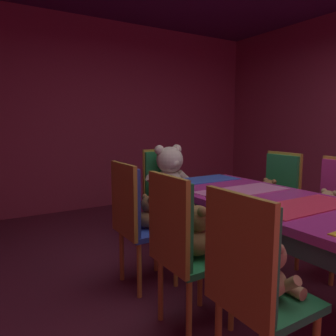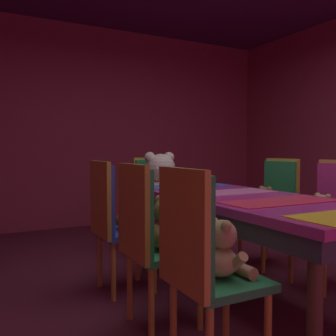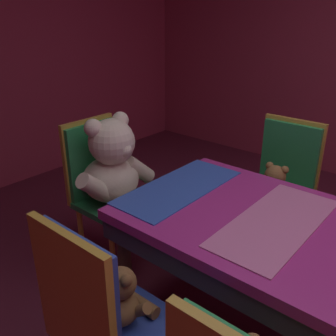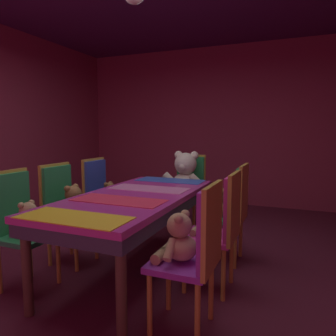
% 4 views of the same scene
% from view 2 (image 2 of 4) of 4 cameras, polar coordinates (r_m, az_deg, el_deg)
% --- Properties ---
extents(ground_plane, '(7.90, 7.90, 0.00)m').
position_cam_2_polar(ground_plane, '(2.87, 12.13, -19.09)').
color(ground_plane, '#591E33').
extents(wall_back, '(5.20, 0.12, 2.80)m').
position_cam_2_polar(wall_back, '(5.53, -9.53, 6.16)').
color(wall_back, '#99334C').
rests_on(wall_back, ground_plane).
extents(banquet_table, '(0.90, 2.02, 0.75)m').
position_cam_2_polar(banquet_table, '(2.70, 12.26, -6.13)').
color(banquet_table, '#B22D8C').
rests_on(banquet_table, ground_plane).
extents(chair_left_0, '(0.42, 0.41, 0.98)m').
position_cam_2_polar(chair_left_0, '(1.77, 4.41, -12.58)').
color(chair_left_0, '#268C4C').
rests_on(chair_left_0, ground_plane).
extents(teddy_left_0, '(0.23, 0.30, 0.28)m').
position_cam_2_polar(teddy_left_0, '(1.86, 8.27, -12.44)').
color(teddy_left_0, tan).
rests_on(teddy_left_0, chair_left_0).
extents(chair_left_1, '(0.42, 0.41, 0.98)m').
position_cam_2_polar(chair_left_1, '(2.26, -3.45, -9.24)').
color(chair_left_1, '#268C4C').
rests_on(chair_left_1, ground_plane).
extents(teddy_left_1, '(0.27, 0.35, 0.33)m').
position_cam_2_polar(teddy_left_1, '(2.32, -0.10, -8.85)').
color(teddy_left_1, olive).
rests_on(teddy_left_1, chair_left_1).
extents(chair_left_2, '(0.42, 0.41, 0.98)m').
position_cam_2_polar(chair_left_2, '(2.85, -8.67, -6.77)').
color(chair_left_2, '#2D47B2').
rests_on(chair_left_2, ground_plane).
extents(teddy_left_2, '(0.21, 0.28, 0.26)m').
position_cam_2_polar(teddy_left_2, '(2.90, -5.99, -7.11)').
color(teddy_left_2, brown).
rests_on(teddy_left_2, chair_left_2).
extents(chair_right_1, '(0.42, 0.41, 0.98)m').
position_cam_2_polar(chair_right_1, '(3.28, 23.66, -5.72)').
color(chair_right_1, '#CC338C').
rests_on(chair_right_1, ground_plane).
extents(teddy_right_1, '(0.22, 0.29, 0.27)m').
position_cam_2_polar(teddy_right_1, '(3.17, 22.03, -6.37)').
color(teddy_right_1, tan).
rests_on(teddy_right_1, chair_right_1).
extents(chair_right_2, '(0.42, 0.41, 0.98)m').
position_cam_2_polar(chair_right_2, '(3.67, 15.90, -4.71)').
color(chair_right_2, '#268C4C').
rests_on(chair_right_2, ground_plane).
extents(teddy_right_2, '(0.22, 0.29, 0.27)m').
position_cam_2_polar(teddy_right_2, '(3.58, 14.23, -5.21)').
color(teddy_right_2, olive).
rests_on(teddy_right_2, chair_right_2).
extents(throne_chair, '(0.41, 0.42, 0.98)m').
position_cam_2_polar(throne_chair, '(4.00, -2.07, -3.99)').
color(throne_chair, '#268C4C').
rests_on(throne_chair, ground_plane).
extents(king_teddy_bear, '(0.62, 0.48, 0.59)m').
position_cam_2_polar(king_teddy_bear, '(3.85, -1.01, -2.60)').
color(king_teddy_bear, silver).
rests_on(king_teddy_bear, throne_chair).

